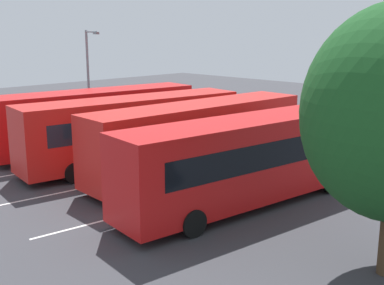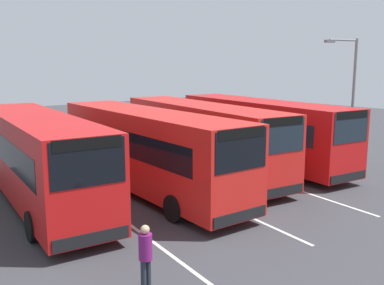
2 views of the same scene
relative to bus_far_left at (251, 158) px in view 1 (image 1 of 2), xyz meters
The scene contains 10 objects.
ground_plane 6.07m from the bus_far_left, 83.19° to the left, with size 78.08×78.08×0.00m, color #38383D.
bus_far_left is the anchor object (origin of this frame).
bus_center_left 4.25m from the bus_far_left, 71.86° to the left, with size 11.57×3.03×3.38m.
bus_center_right 7.71m from the bus_far_left, 86.66° to the left, with size 11.67×4.06×3.38m.
bus_far_right 11.52m from the bus_far_left, 85.55° to the left, with size 11.66×3.91×3.38m.
pedestrian 8.15m from the bus_far_left, ahead, with size 0.38×0.38×1.63m.
street_lamp 16.28m from the bus_far_left, 77.98° to the left, with size 0.72×2.16×6.59m.
lane_stripe_outer_left 2.70m from the bus_far_left, 69.72° to the left, with size 16.90×0.12×0.01m, color silver.
lane_stripe_inner_left 6.07m from the bus_far_left, 83.19° to the left, with size 16.90×0.12×0.01m, color silver.
lane_stripe_inner_right 9.82m from the bus_far_left, 85.93° to the left, with size 16.90×0.12×0.01m, color silver.
Camera 1 is at (-15.24, -17.06, 6.63)m, focal length 46.43 mm.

